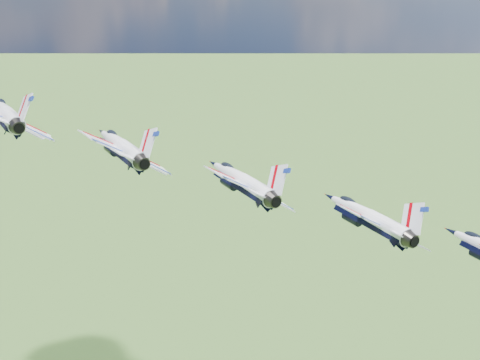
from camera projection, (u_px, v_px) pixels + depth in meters
jet_0 at (5, 113)px, 68.53m from camera, size 12.20×15.23×8.37m
jet_1 at (120, 146)px, 67.06m from camera, size 12.20×15.23×8.37m
jet_2 at (240, 180)px, 65.58m from camera, size 12.20×15.23×8.37m
jet_3 at (366, 216)px, 64.11m from camera, size 12.20×15.23×8.37m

